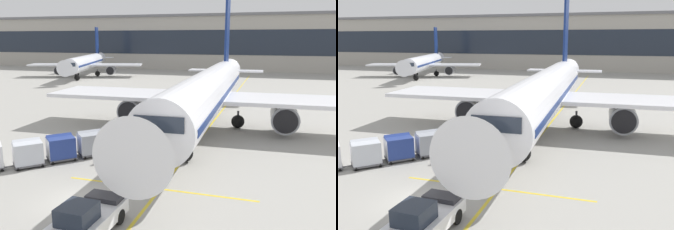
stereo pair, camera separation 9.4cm
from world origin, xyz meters
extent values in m
plane|color=#9E9B93|center=(0.00, 0.00, 0.00)|extent=(600.00, 600.00, 0.00)
cylinder|color=white|center=(3.78, 17.72, 3.78)|extent=(5.12, 32.54, 4.06)
cube|color=navy|center=(3.78, 17.72, 3.78)|extent=(5.12, 31.24, 0.49)
cone|color=white|center=(4.37, -0.51, 3.78)|extent=(3.99, 4.19, 3.86)
cone|color=white|center=(3.14, 37.17, 4.09)|extent=(3.66, 6.61, 3.45)
cube|color=white|center=(-4.76, 18.25, 3.17)|extent=(15.60, 6.99, 0.36)
cylinder|color=#93969E|center=(-3.65, 17.64, 1.74)|extent=(2.65, 4.30, 2.52)
cylinder|color=black|center=(-3.58, 15.48, 1.74)|extent=(2.14, 0.19, 2.14)
cube|color=white|center=(12.26, 18.81, 3.17)|extent=(15.60, 6.99, 0.36)
cylinder|color=#93969E|center=(11.19, 18.12, 1.74)|extent=(2.65, 4.30, 2.52)
cylinder|color=black|center=(11.26, 15.97, 1.74)|extent=(2.14, 0.19, 2.14)
cube|color=navy|center=(3.19, 35.55, 9.46)|extent=(0.41, 3.90, 9.73)
cube|color=white|center=(3.20, 35.22, 4.39)|extent=(10.55, 2.94, 0.20)
cube|color=#1E2633|center=(4.28, 2.33, 4.39)|extent=(2.90, 1.92, 0.89)
cylinder|color=#47474C|center=(4.09, 8.00, 1.21)|extent=(0.22, 0.22, 1.09)
sphere|color=black|center=(4.09, 8.00, 0.67)|extent=(1.33, 1.33, 1.33)
cylinder|color=#47474C|center=(0.68, 19.24, 1.21)|extent=(0.22, 0.22, 1.09)
sphere|color=black|center=(0.68, 19.24, 0.67)|extent=(1.33, 1.33, 1.33)
cylinder|color=#47474C|center=(6.77, 19.44, 1.21)|extent=(0.22, 0.22, 1.09)
sphere|color=black|center=(6.77, 19.44, 0.67)|extent=(1.33, 1.33, 1.33)
cube|color=#A3A8B2|center=(-0.90, 9.79, 0.50)|extent=(3.62, 3.43, 0.44)
cube|color=black|center=(-1.84, 9.45, 1.07)|extent=(0.82, 0.82, 0.70)
cylinder|color=#333338|center=(-1.33, 9.89, 1.12)|extent=(0.08, 0.08, 0.80)
cube|color=#A3A8B2|center=(-0.05, 10.52, 1.91)|extent=(4.14, 3.75, 2.52)
cube|color=black|center=(-0.05, 10.52, 2.00)|extent=(3.94, 3.55, 2.36)
cube|color=#333338|center=(0.24, 10.19, 2.03)|extent=(3.55, 3.08, 2.54)
cube|color=#333338|center=(-0.34, 10.86, 2.03)|extent=(3.55, 3.08, 2.54)
cylinder|color=black|center=(0.48, 10.01, 0.28)|extent=(0.55, 0.52, 0.56)
cylinder|color=black|center=(-0.48, 11.12, 0.28)|extent=(0.55, 0.52, 0.56)
cylinder|color=black|center=(-1.32, 8.45, 0.28)|extent=(0.55, 0.52, 0.56)
cylinder|color=black|center=(-2.28, 9.57, 0.28)|extent=(0.55, 0.52, 0.56)
cube|color=#515156|center=(-3.14, 7.35, 0.21)|extent=(2.54, 2.55, 0.12)
cylinder|color=#4C4C51|center=(-4.09, 6.39, 0.20)|extent=(0.54, 0.55, 0.07)
cube|color=#9EA3AD|center=(-3.14, 7.35, 1.02)|extent=(2.40, 2.41, 1.50)
cube|color=#9EA3AD|center=(-3.44, 7.64, 1.54)|extent=(1.88, 1.90, 0.74)
cube|color=silver|center=(-3.82, 6.66, 1.02)|extent=(1.05, 1.03, 1.38)
sphere|color=black|center=(-4.19, 7.25, 0.15)|extent=(0.30, 0.30, 0.30)
sphere|color=black|center=(-3.22, 6.30, 0.15)|extent=(0.30, 0.30, 0.30)
sphere|color=black|center=(-3.07, 8.40, 0.15)|extent=(0.30, 0.30, 0.30)
sphere|color=black|center=(-2.10, 7.45, 0.15)|extent=(0.30, 0.30, 0.30)
cube|color=#515156|center=(-4.77, 5.66, 0.21)|extent=(2.54, 2.55, 0.12)
cylinder|color=#4C4C51|center=(-5.71, 4.70, 0.20)|extent=(0.54, 0.55, 0.07)
cube|color=navy|center=(-4.77, 5.66, 1.02)|extent=(2.40, 2.41, 1.50)
cube|color=navy|center=(-5.06, 5.95, 1.54)|extent=(1.88, 1.90, 0.74)
cube|color=silver|center=(-5.44, 4.97, 1.02)|extent=(1.05, 1.03, 1.38)
sphere|color=black|center=(-5.81, 5.56, 0.15)|extent=(0.30, 0.30, 0.30)
sphere|color=black|center=(-4.84, 4.61, 0.15)|extent=(0.30, 0.30, 0.30)
sphere|color=black|center=(-4.70, 6.71, 0.15)|extent=(0.30, 0.30, 0.30)
sphere|color=black|center=(-3.72, 5.76, 0.15)|extent=(0.30, 0.30, 0.30)
cube|color=#515156|center=(-6.28, 3.87, 0.21)|extent=(2.54, 2.55, 0.12)
cylinder|color=#4C4C51|center=(-7.22, 2.90, 0.20)|extent=(0.54, 0.55, 0.07)
cube|color=silver|center=(-6.28, 3.87, 1.02)|extent=(2.40, 2.41, 1.50)
cube|color=silver|center=(-6.57, 4.16, 1.54)|extent=(1.88, 1.90, 0.74)
cube|color=silver|center=(-6.95, 3.18, 1.02)|extent=(1.05, 1.03, 1.38)
sphere|color=black|center=(-7.32, 3.77, 0.15)|extent=(0.30, 0.30, 0.30)
sphere|color=black|center=(-6.35, 2.82, 0.15)|extent=(0.30, 0.30, 0.30)
sphere|color=black|center=(-6.20, 4.91, 0.15)|extent=(0.30, 0.30, 0.30)
sphere|color=black|center=(-5.23, 3.96, 0.15)|extent=(0.30, 0.30, 0.30)
sphere|color=black|center=(-8.32, 3.37, 0.15)|extent=(0.30, 0.30, 0.30)
sphere|color=black|center=(-7.35, 2.42, 0.15)|extent=(0.30, 0.30, 0.30)
cube|color=silver|center=(2.31, -2.95, 0.68)|extent=(2.27, 4.48, 0.70)
cube|color=#1E2633|center=(2.28, -3.72, 1.43)|extent=(1.53, 1.59, 0.80)
cube|color=#28282D|center=(2.37, -1.30, 1.15)|extent=(1.82, 1.04, 0.24)
cylinder|color=black|center=(3.28, -1.62, 0.38)|extent=(0.31, 0.77, 0.76)
cylinder|color=black|center=(1.43, -1.55, 0.38)|extent=(0.31, 0.77, 0.76)
cylinder|color=#514C42|center=(-2.72, 7.17, 0.43)|extent=(0.15, 0.15, 0.86)
cylinder|color=#514C42|center=(-2.56, 7.07, 0.43)|extent=(0.15, 0.15, 0.86)
cube|color=yellow|center=(-2.64, 7.12, 1.15)|extent=(0.45, 0.40, 0.58)
cube|color=white|center=(-2.58, 7.23, 1.15)|extent=(0.30, 0.18, 0.08)
sphere|color=#9E7051|center=(-2.64, 7.12, 1.56)|extent=(0.21, 0.21, 0.21)
sphere|color=yellow|center=(-2.64, 7.12, 1.63)|extent=(0.23, 0.23, 0.23)
cylinder|color=yellow|center=(-2.85, 7.24, 1.10)|extent=(0.09, 0.09, 0.56)
cylinder|color=yellow|center=(-2.43, 7.00, 1.10)|extent=(0.09, 0.09, 0.56)
cylinder|color=black|center=(-1.78, 10.03, 0.43)|extent=(0.15, 0.15, 0.86)
cylinder|color=black|center=(-1.91, 10.16, 0.43)|extent=(0.15, 0.15, 0.86)
cube|color=yellow|center=(-1.85, 10.09, 1.15)|extent=(0.44, 0.44, 0.58)
cube|color=white|center=(-1.94, 10.00, 1.15)|extent=(0.25, 0.25, 0.08)
sphere|color=tan|center=(-1.85, 10.09, 1.56)|extent=(0.21, 0.21, 0.21)
sphere|color=yellow|center=(-1.85, 10.09, 1.63)|extent=(0.23, 0.23, 0.23)
cylinder|color=yellow|center=(-1.68, 9.92, 1.10)|extent=(0.09, 0.09, 0.56)
cylinder|color=yellow|center=(-2.01, 10.26, 1.10)|extent=(0.09, 0.09, 0.56)
cylinder|color=black|center=(-1.08, 6.79, 0.43)|extent=(0.15, 0.15, 0.86)
cylinder|color=black|center=(-0.90, 6.81, 0.43)|extent=(0.15, 0.15, 0.86)
cube|color=orange|center=(-0.99, 6.80, 1.15)|extent=(0.41, 0.28, 0.58)
cube|color=white|center=(-1.01, 6.93, 1.15)|extent=(0.34, 0.05, 0.08)
sphere|color=beige|center=(-0.99, 6.80, 1.56)|extent=(0.21, 0.21, 0.21)
sphere|color=yellow|center=(-0.99, 6.80, 1.63)|extent=(0.23, 0.23, 0.23)
cylinder|color=orange|center=(-1.23, 6.78, 1.10)|extent=(0.09, 0.09, 0.56)
cylinder|color=orange|center=(-0.75, 6.83, 1.10)|extent=(0.09, 0.09, 0.56)
cube|color=black|center=(-2.17, 17.49, 0.03)|extent=(0.55, 0.55, 0.05)
cone|color=orange|center=(-2.17, 17.49, 0.34)|extent=(0.44, 0.44, 0.58)
cylinder|color=white|center=(-2.17, 17.49, 0.37)|extent=(0.24, 0.24, 0.07)
cube|color=black|center=(-1.49, 13.32, 0.03)|extent=(0.61, 0.61, 0.05)
cone|color=orange|center=(-1.49, 13.32, 0.37)|extent=(0.49, 0.49, 0.64)
cylinder|color=white|center=(-1.49, 13.32, 0.40)|extent=(0.27, 0.27, 0.08)
cube|color=black|center=(-2.89, 16.01, 0.03)|extent=(0.65, 0.65, 0.05)
cone|color=orange|center=(-2.89, 16.01, 0.39)|extent=(0.52, 0.52, 0.69)
cylinder|color=white|center=(-2.89, 16.01, 0.43)|extent=(0.29, 0.29, 0.08)
cube|color=yellow|center=(3.92, 17.72, 0.00)|extent=(0.20, 110.00, 0.01)
cube|color=yellow|center=(3.78, 2.86, 0.00)|extent=(12.00, 0.20, 0.01)
cube|color=#A8A399|center=(-14.21, 92.38, 7.48)|extent=(140.21, 18.51, 14.95)
cube|color=#1E2633|center=(-14.21, 83.08, 7.85)|extent=(136.00, 0.10, 6.73)
cube|color=slate|center=(-14.21, 90.53, 15.30)|extent=(138.81, 15.73, 0.70)
cylinder|color=silver|center=(-33.15, 58.76, 3.30)|extent=(10.74, 26.25, 3.37)
cube|color=navy|center=(-33.15, 58.76, 3.30)|extent=(10.47, 25.25, 0.40)
cone|color=silver|center=(-28.92, 44.50, 3.30)|extent=(4.03, 4.14, 3.20)
cone|color=silver|center=(-37.67, 73.99, 3.56)|extent=(4.28, 5.98, 2.86)
cube|color=silver|center=(-40.00, 57.42, 2.80)|extent=(13.51, 8.62, 0.36)
cylinder|color=#93969E|center=(-39.01, 57.16, 1.57)|extent=(2.98, 3.88, 2.09)
cylinder|color=black|center=(-38.51, 55.47, 1.57)|extent=(1.74, 0.62, 1.78)
cube|color=silver|center=(-26.69, 61.37, 2.80)|extent=(13.51, 8.62, 0.36)
cylinder|color=#93969E|center=(-27.37, 60.61, 1.57)|extent=(2.98, 3.88, 2.09)
cylinder|color=black|center=(-26.87, 58.92, 1.57)|extent=(1.74, 0.62, 1.78)
cube|color=navy|center=(-37.29, 72.70, 7.93)|extent=(1.17, 3.11, 7.91)
cube|color=silver|center=(-37.21, 72.44, 3.81)|extent=(8.77, 4.45, 0.20)
cube|color=#1E2633|center=(-29.59, 46.76, 3.81)|extent=(2.69, 2.13, 0.74)
cylinder|color=#47474C|center=(-30.90, 51.17, 1.12)|extent=(0.22, 0.22, 1.00)
sphere|color=black|center=(-30.90, 51.17, 0.61)|extent=(1.23, 1.23, 1.23)
cylinder|color=#47474C|center=(-35.95, 59.30, 1.12)|extent=(0.22, 0.22, 1.00)
sphere|color=black|center=(-35.95, 59.30, 0.61)|extent=(1.23, 1.23, 1.23)
cylinder|color=#47474C|center=(-31.11, 60.74, 1.12)|extent=(0.22, 0.22, 1.00)
sphere|color=black|center=(-31.11, 60.74, 0.61)|extent=(1.23, 1.23, 1.23)
camera|label=1|loc=(10.24, -16.15, 8.93)|focal=37.91mm
camera|label=2|loc=(10.33, -16.12, 8.93)|focal=37.91mm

